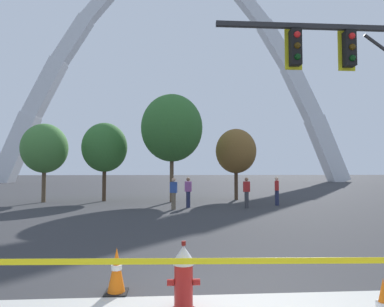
{
  "coord_description": "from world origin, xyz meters",
  "views": [
    {
      "loc": [
        -0.85,
        -5.04,
        1.99
      ],
      "look_at": [
        -0.2,
        5.0,
        2.5
      ],
      "focal_mm": 30.21,
      "sensor_mm": 36.0,
      "label": 1
    }
  ],
  "objects_px": {
    "monument_arch": "(177,78)",
    "pedestrian_standing_center": "(247,192)",
    "traffic_cone_mid_sidewalk": "(117,271)",
    "pedestrian_near_trees": "(174,193)",
    "fire_hydrant": "(184,279)",
    "pedestrian_walking_left": "(188,192)",
    "pedestrian_walking_right": "(277,191)"
  },
  "relations": [
    {
      "from": "fire_hydrant",
      "to": "pedestrian_walking_left",
      "type": "bearing_deg",
      "value": 86.66
    },
    {
      "from": "pedestrian_walking_left",
      "to": "pedestrian_walking_right",
      "type": "distance_m",
      "value": 5.08
    },
    {
      "from": "traffic_cone_mid_sidewalk",
      "to": "pedestrian_walking_right",
      "type": "bearing_deg",
      "value": 61.35
    },
    {
      "from": "pedestrian_near_trees",
      "to": "pedestrian_walking_right",
      "type": "bearing_deg",
      "value": 15.03
    },
    {
      "from": "traffic_cone_mid_sidewalk",
      "to": "pedestrian_standing_center",
      "type": "bearing_deg",
      "value": 67.04
    },
    {
      "from": "traffic_cone_mid_sidewalk",
      "to": "pedestrian_near_trees",
      "type": "bearing_deg",
      "value": 84.74
    },
    {
      "from": "traffic_cone_mid_sidewalk",
      "to": "pedestrian_walking_right",
      "type": "relative_size",
      "value": 0.46
    },
    {
      "from": "pedestrian_walking_left",
      "to": "pedestrian_near_trees",
      "type": "height_order",
      "value": "same"
    },
    {
      "from": "monument_arch",
      "to": "pedestrian_walking_right",
      "type": "relative_size",
      "value": 35.9
    },
    {
      "from": "traffic_cone_mid_sidewalk",
      "to": "pedestrian_walking_right",
      "type": "height_order",
      "value": "pedestrian_walking_right"
    },
    {
      "from": "fire_hydrant",
      "to": "monument_arch",
      "type": "distance_m",
      "value": 50.58
    },
    {
      "from": "fire_hydrant",
      "to": "pedestrian_walking_right",
      "type": "xyz_separation_m",
      "value": [
        5.76,
        13.24,
        0.35
      ]
    },
    {
      "from": "pedestrian_standing_center",
      "to": "pedestrian_near_trees",
      "type": "xyz_separation_m",
      "value": [
        -3.84,
        -0.52,
        0.0
      ]
    },
    {
      "from": "pedestrian_standing_center",
      "to": "pedestrian_walking_right",
      "type": "distance_m",
      "value": 2.23
    },
    {
      "from": "monument_arch",
      "to": "pedestrian_standing_center",
      "type": "distance_m",
      "value": 39.23
    },
    {
      "from": "pedestrian_standing_center",
      "to": "pedestrian_walking_right",
      "type": "bearing_deg",
      "value": 27.84
    },
    {
      "from": "pedestrian_near_trees",
      "to": "pedestrian_walking_left",
      "type": "bearing_deg",
      "value": 46.88
    },
    {
      "from": "pedestrian_walking_right",
      "to": "pedestrian_near_trees",
      "type": "height_order",
      "value": "same"
    },
    {
      "from": "fire_hydrant",
      "to": "traffic_cone_mid_sidewalk",
      "type": "bearing_deg",
      "value": 143.54
    },
    {
      "from": "fire_hydrant",
      "to": "pedestrian_walking_left",
      "type": "xyz_separation_m",
      "value": [
        0.73,
        12.52,
        0.35
      ]
    },
    {
      "from": "monument_arch",
      "to": "pedestrian_walking_right",
      "type": "height_order",
      "value": "monument_arch"
    },
    {
      "from": "pedestrian_walking_right",
      "to": "traffic_cone_mid_sidewalk",
      "type": "bearing_deg",
      "value": -118.65
    },
    {
      "from": "monument_arch",
      "to": "pedestrian_walking_left",
      "type": "distance_m",
      "value": 38.82
    },
    {
      "from": "pedestrian_walking_right",
      "to": "pedestrian_walking_left",
      "type": "bearing_deg",
      "value": -171.79
    },
    {
      "from": "fire_hydrant",
      "to": "pedestrian_near_trees",
      "type": "bearing_deg",
      "value": 90.25
    },
    {
      "from": "fire_hydrant",
      "to": "monument_arch",
      "type": "xyz_separation_m",
      "value": [
        0.68,
        47.76,
        16.64
      ]
    },
    {
      "from": "traffic_cone_mid_sidewalk",
      "to": "pedestrian_standing_center",
      "type": "xyz_separation_m",
      "value": [
        4.84,
        11.42,
        0.46
      ]
    },
    {
      "from": "traffic_cone_mid_sidewalk",
      "to": "pedestrian_near_trees",
      "type": "relative_size",
      "value": 0.46
    },
    {
      "from": "traffic_cone_mid_sidewalk",
      "to": "monument_arch",
      "type": "relative_size",
      "value": 0.01
    },
    {
      "from": "traffic_cone_mid_sidewalk",
      "to": "monument_arch",
      "type": "height_order",
      "value": "monument_arch"
    },
    {
      "from": "fire_hydrant",
      "to": "pedestrian_near_trees",
      "type": "height_order",
      "value": "pedestrian_near_trees"
    },
    {
      "from": "pedestrian_walking_left",
      "to": "pedestrian_walking_right",
      "type": "bearing_deg",
      "value": 8.21
    }
  ]
}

